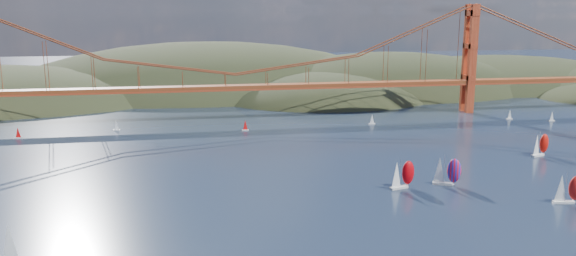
# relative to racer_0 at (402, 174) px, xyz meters

# --- Properties ---
(headlands) EXTENTS (725.00, 225.00, 96.00)m
(headlands) POSITION_rel_racer_0_xyz_m (6.15, 214.40, -16.86)
(headlands) COLOR black
(headlands) RESTS_ON ground
(bridge) EXTENTS (552.00, 12.00, 55.00)m
(bridge) POSITION_rel_racer_0_xyz_m (-40.55, 116.12, 27.83)
(bridge) COLOR brown
(bridge) RESTS_ON ground
(racer_0) EXTENTS (8.32, 4.87, 9.32)m
(racer_0) POSITION_rel_racer_0_xyz_m (0.00, 0.00, 0.00)
(racer_0) COLOR silver
(racer_0) RESTS_ON ground
(racer_1) EXTENTS (7.95, 4.17, 8.92)m
(racer_1) POSITION_rel_racer_0_xyz_m (39.76, -20.60, -0.19)
(racer_1) COLOR white
(racer_1) RESTS_ON ground
(racer_3) EXTENTS (8.08, 5.18, 9.03)m
(racer_3) POSITION_rel_racer_0_xyz_m (63.59, 27.10, -0.14)
(racer_3) COLOR white
(racer_3) RESTS_ON ground
(racer_rwb) EXTENTS (8.46, 6.06, 9.49)m
(racer_rwb) POSITION_rel_racer_0_xyz_m (14.42, 0.80, 0.08)
(racer_rwb) COLOR silver
(racer_rwb) RESTS_ON ground
(distant_boat_2) EXTENTS (3.00, 2.00, 4.70)m
(distant_boat_2) POSITION_rel_racer_0_xyz_m (-131.24, 91.07, -2.00)
(distant_boat_2) COLOR silver
(distant_boat_2) RESTS_ON ground
(distant_boat_3) EXTENTS (3.00, 2.00, 4.70)m
(distant_boat_3) POSITION_rel_racer_0_xyz_m (-93.12, 99.65, -2.00)
(distant_boat_3) COLOR silver
(distant_boat_3) RESTS_ON ground
(distant_boat_4) EXTENTS (3.00, 2.00, 4.70)m
(distant_boat_4) POSITION_rel_racer_0_xyz_m (91.76, 92.76, -2.00)
(distant_boat_4) COLOR silver
(distant_boat_4) RESTS_ON ground
(distant_boat_5) EXTENTS (3.00, 2.00, 4.70)m
(distant_boat_5) POSITION_rel_racer_0_xyz_m (109.13, 85.10, -2.00)
(distant_boat_5) COLOR silver
(distant_boat_5) RESTS_ON ground
(distant_boat_8) EXTENTS (3.00, 2.00, 4.70)m
(distant_boat_8) POSITION_rel_racer_0_xyz_m (22.14, 93.17, -2.00)
(distant_boat_8) COLOR silver
(distant_boat_8) RESTS_ON ground
(distant_boat_9) EXTENTS (3.00, 2.00, 4.70)m
(distant_boat_9) POSITION_rel_racer_0_xyz_m (-37.26, 89.63, -2.00)
(distant_boat_9) COLOR silver
(distant_boat_9) RESTS_ON ground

